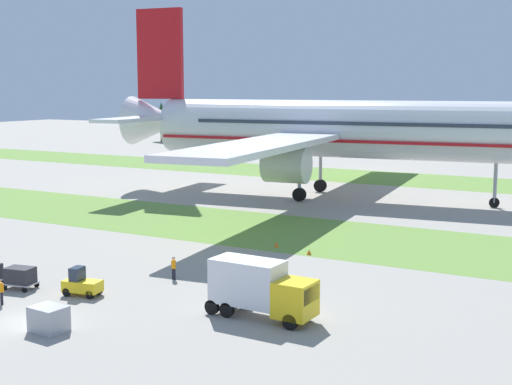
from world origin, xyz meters
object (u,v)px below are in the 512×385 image
catering_truck (260,287)px  taxiway_marker_1 (309,252)px  ground_crew_loader (0,291)px  taxiway_marker_0 (276,244)px  airliner (331,129)px  cargo_dolly_lead (20,276)px  baggage_tug (81,284)px  uld_container_3 (49,319)px  ground_crew_marshaller (174,267)px

catering_truck → taxiway_marker_1: (-4.44, 16.71, -1.73)m
ground_crew_loader → taxiway_marker_1: size_ratio=3.85×
taxiway_marker_0 → taxiway_marker_1: taxiway_marker_0 is taller
catering_truck → taxiway_marker_0: catering_truck is taller
airliner → cargo_dolly_lead: 50.22m
baggage_tug → cargo_dolly_lead: baggage_tug is taller
taxiway_marker_0 → cargo_dolly_lead: bearing=-115.3°
cargo_dolly_lead → uld_container_3: size_ratio=1.21×
cargo_dolly_lead → ground_crew_loader: (1.71, -3.31, 0.03)m
ground_crew_loader → uld_container_3: 7.03m
airliner → ground_crew_loader: size_ratio=41.88×
catering_truck → uld_container_3: catering_truck is taller
taxiway_marker_0 → taxiway_marker_1: size_ratio=1.09×
catering_truck → taxiway_marker_0: 19.82m
cargo_dolly_lead → ground_crew_loader: bearing=17.4°
airliner → taxiway_marker_1: size_ratio=161.26×
ground_crew_marshaller → uld_container_3: size_ratio=0.87×
cargo_dolly_lead → uld_container_3: 10.05m
baggage_tug → taxiway_marker_0: (4.79, 19.76, -0.57)m
ground_crew_marshaller → uld_container_3: ground_crew_marshaller is taller
baggage_tug → catering_truck: size_ratio=0.40×
baggage_tug → airliner: bearing=172.9°
baggage_tug → taxiway_marker_0: 20.34m
taxiway_marker_0 → catering_truck: bearing=-65.4°
baggage_tug → catering_truck: 13.20m
cargo_dolly_lead → catering_truck: catering_truck is taller
baggage_tug → ground_crew_loader: baggage_tug is taller
airliner → catering_truck: size_ratio=10.38×
uld_container_3 → taxiway_marker_1: 25.49m
cargo_dolly_lead → uld_container_3: cargo_dolly_lead is taller
ground_crew_marshaller → ground_crew_loader: bearing=88.3°
taxiway_marker_0 → ground_crew_loader: bearing=-108.5°
catering_truck → baggage_tug: bearing=-80.4°
baggage_tug → taxiway_marker_1: bearing=145.1°
airliner → cargo_dolly_lead: airliner is taller
cargo_dolly_lead → ground_crew_marshaller: 10.90m
catering_truck → ground_crew_loader: bearing=-68.1°
uld_container_3 → taxiway_marker_0: size_ratio=4.07×
catering_truck → uld_container_3: bearing=-47.7°
baggage_tug → ground_crew_marshaller: (3.09, 6.48, 0.13)m
baggage_tug → catering_truck: bearing=87.9°
ground_crew_marshaller → taxiway_marker_1: 13.26m
baggage_tug → cargo_dolly_lead: 5.03m
airliner → baggage_tug: bearing=-3.7°
catering_truck → airliner: bearing=-160.0°
cargo_dolly_lead → taxiway_marker_1: bearing=135.1°
cargo_dolly_lead → uld_container_3: (8.37, -5.56, -0.16)m
uld_container_3 → taxiway_marker_0: bearing=87.0°
taxiway_marker_1 → catering_truck: bearing=-75.1°
airliner → cargo_dolly_lead: (-2.42, -49.52, -8.01)m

